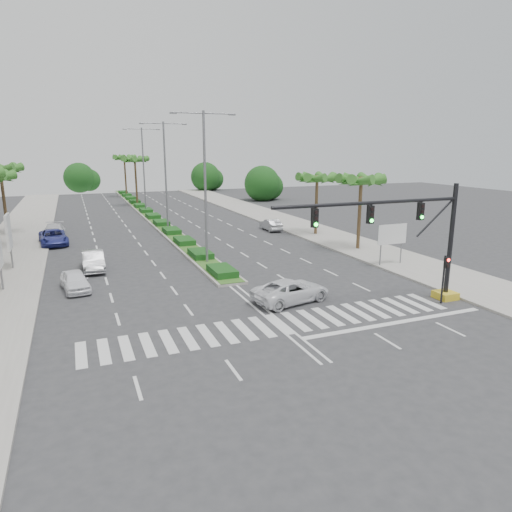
{
  "coord_description": "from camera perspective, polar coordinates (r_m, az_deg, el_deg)",
  "views": [
    {
      "loc": [
        -9.75,
        -20.88,
        9.25
      ],
      "look_at": [
        0.07,
        3.5,
        3.0
      ],
      "focal_mm": 32.0,
      "sensor_mm": 36.0,
      "label": 1
    }
  ],
  "objects": [
    {
      "name": "ground",
      "position": [
        24.83,
        2.91,
        -8.51
      ],
      "size": [
        160.0,
        160.0,
        0.0
      ],
      "primitive_type": "plane",
      "color": "#333335",
      "rests_on": "ground"
    },
    {
      "name": "footpath_right",
      "position": [
        48.76,
        9.3,
        2.35
      ],
      "size": [
        6.0,
        120.0,
        0.15
      ],
      "primitive_type": "cube",
      "color": "gray",
      "rests_on": "ground"
    },
    {
      "name": "footpath_left",
      "position": [
        42.25,
        -28.76,
        -0.85
      ],
      "size": [
        6.0,
        120.0,
        0.15
      ],
      "primitive_type": "cube",
      "color": "gray",
      "rests_on": "ground"
    },
    {
      "name": "median",
      "position": [
        67.22,
        -13.44,
        5.18
      ],
      "size": [
        2.2,
        75.0,
        0.2
      ],
      "primitive_type": "cube",
      "color": "gray",
      "rests_on": "ground"
    },
    {
      "name": "median_grass",
      "position": [
        67.21,
        -13.45,
        5.28
      ],
      "size": [
        1.8,
        75.0,
        0.04
      ],
      "primitive_type": "cube",
      "color": "#365E20",
      "rests_on": "median"
    },
    {
      "name": "signal_gantry",
      "position": [
        28.83,
        19.97,
        0.97
      ],
      "size": [
        12.6,
        1.2,
        7.2
      ],
      "color": "gold",
      "rests_on": "ground"
    },
    {
      "name": "pedestrian_signal",
      "position": [
        29.57,
        22.54,
        -1.78
      ],
      "size": [
        0.28,
        0.36,
        3.0
      ],
      "color": "black",
      "rests_on": "ground"
    },
    {
      "name": "direction_sign",
      "position": [
        37.69,
        16.64,
        2.42
      ],
      "size": [
        2.7,
        0.11,
        3.4
      ],
      "color": "slate",
      "rests_on": "ground"
    },
    {
      "name": "billboard_far",
      "position": [
        39.67,
        -28.53,
        2.62
      ],
      "size": [
        0.18,
        2.1,
        4.35
      ],
      "color": "slate",
      "rests_on": "ground"
    },
    {
      "name": "palm_left_end",
      "position": [
        55.34,
        -29.33,
        9.24
      ],
      "size": [
        4.57,
        4.68,
        7.75
      ],
      "color": "brown",
      "rests_on": "ground"
    },
    {
      "name": "palm_right_near",
      "position": [
        42.59,
        13.0,
        8.94
      ],
      "size": [
        4.57,
        4.68,
        7.05
      ],
      "color": "brown",
      "rests_on": "ground"
    },
    {
      "name": "palm_right_far",
      "position": [
        49.38,
        7.64,
        9.38
      ],
      "size": [
        4.57,
        4.68,
        6.75
      ],
      "color": "brown",
      "rests_on": "ground"
    },
    {
      "name": "palm_median_a",
      "position": [
        76.53,
        -14.91,
        11.38
      ],
      "size": [
        4.57,
        4.68,
        8.05
      ],
      "color": "brown",
      "rests_on": "ground"
    },
    {
      "name": "palm_median_b",
      "position": [
        91.43,
        -16.14,
        11.56
      ],
      "size": [
        4.57,
        4.68,
        8.05
      ],
      "color": "brown",
      "rests_on": "ground"
    },
    {
      "name": "streetlight_near",
      "position": [
        36.3,
        -6.39,
        9.44
      ],
      "size": [
        5.1,
        0.25,
        12.0
      ],
      "color": "slate",
      "rests_on": "ground"
    },
    {
      "name": "streetlight_mid",
      "position": [
        51.86,
        -11.26,
        10.42
      ],
      "size": [
        5.1,
        0.25,
        12.0
      ],
      "color": "slate",
      "rests_on": "ground"
    },
    {
      "name": "streetlight_far",
      "position": [
        67.63,
        -13.89,
        10.92
      ],
      "size": [
        5.1,
        0.25,
        12.0
      ],
      "color": "slate",
      "rests_on": "ground"
    },
    {
      "name": "car_parked_a",
      "position": [
        32.54,
        -21.69,
        -2.9
      ],
      "size": [
        2.09,
        4.08,
        1.33
      ],
      "primitive_type": "imported",
      "rotation": [
        0.0,
        0.0,
        0.14
      ],
      "color": "white",
      "rests_on": "ground"
    },
    {
      "name": "car_parked_b",
      "position": [
        37.44,
        -19.67,
        -0.56
      ],
      "size": [
        1.58,
        4.5,
        1.48
      ],
      "primitive_type": "imported",
      "rotation": [
        0.0,
        0.0,
        -0.0
      ],
      "color": "#A1A2A5",
      "rests_on": "ground"
    },
    {
      "name": "car_parked_c",
      "position": [
        48.73,
        -24.0,
        2.15
      ],
      "size": [
        2.98,
        5.53,
        1.47
      ],
      "primitive_type": "imported",
      "rotation": [
        0.0,
        0.0,
        0.1
      ],
      "color": "navy",
      "rests_on": "ground"
    },
    {
      "name": "car_parked_d",
      "position": [
        51.87,
        -23.91,
        2.8
      ],
      "size": [
        2.25,
        5.27,
        1.52
      ],
      "primitive_type": "imported",
      "rotation": [
        0.0,
        0.0,
        -0.02
      ],
      "color": "silver",
      "rests_on": "ground"
    },
    {
      "name": "car_crossing",
      "position": [
        28.15,
        4.4,
        -4.34
      ],
      "size": [
        5.43,
        3.36,
        1.4
      ],
      "primitive_type": "imported",
      "rotation": [
        0.0,
        0.0,
        1.79
      ],
      "color": "white",
      "rests_on": "ground"
    },
    {
      "name": "car_right",
      "position": [
        52.44,
        1.87,
        3.93
      ],
      "size": [
        1.43,
        3.97,
        1.3
      ],
      "primitive_type": "imported",
      "rotation": [
        0.0,
        0.0,
        3.13
      ],
      "color": "#A3A3A7",
      "rests_on": "ground"
    }
  ]
}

